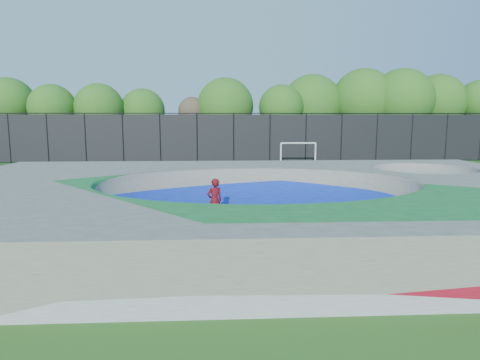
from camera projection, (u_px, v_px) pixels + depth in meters
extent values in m
plane|color=#255617|center=(257.00, 224.00, 14.70)|extent=(120.00, 120.00, 0.00)
cube|color=gray|center=(258.00, 203.00, 14.59)|extent=(22.00, 14.00, 1.50)
imported|color=#AD0D14|center=(215.00, 201.00, 14.74)|extent=(0.68, 0.59, 1.56)
cube|color=black|center=(215.00, 222.00, 14.85)|extent=(0.80, 0.50, 0.05)
cylinder|color=silver|center=(281.00, 155.00, 32.20)|extent=(0.12, 0.12, 1.75)
cylinder|color=silver|center=(315.00, 155.00, 32.34)|extent=(0.12, 0.12, 1.75)
cylinder|color=silver|center=(298.00, 143.00, 32.14)|extent=(2.63, 0.12, 0.12)
cylinder|color=black|center=(9.00, 138.00, 34.22)|extent=(0.09, 0.09, 4.00)
cylinder|color=black|center=(48.00, 138.00, 34.38)|extent=(0.09, 0.09, 4.00)
cylinder|color=black|center=(86.00, 138.00, 34.53)|extent=(0.09, 0.09, 4.00)
cylinder|color=black|center=(123.00, 138.00, 34.69)|extent=(0.09, 0.09, 4.00)
cylinder|color=black|center=(160.00, 138.00, 34.85)|extent=(0.09, 0.09, 4.00)
cylinder|color=black|center=(197.00, 138.00, 35.01)|extent=(0.09, 0.09, 4.00)
cylinder|color=black|center=(234.00, 138.00, 35.17)|extent=(0.09, 0.09, 4.00)
cylinder|color=black|center=(270.00, 138.00, 35.33)|extent=(0.09, 0.09, 4.00)
cylinder|color=black|center=(306.00, 138.00, 35.48)|extent=(0.09, 0.09, 4.00)
cylinder|color=black|center=(341.00, 138.00, 35.64)|extent=(0.09, 0.09, 4.00)
cylinder|color=black|center=(377.00, 138.00, 35.80)|extent=(0.09, 0.09, 4.00)
cylinder|color=black|center=(412.00, 138.00, 35.96)|extent=(0.09, 0.09, 4.00)
cylinder|color=black|center=(446.00, 137.00, 36.12)|extent=(0.09, 0.09, 4.00)
cube|color=black|center=(234.00, 138.00, 35.17)|extent=(48.00, 0.03, 3.80)
cylinder|color=black|center=(234.00, 113.00, 34.88)|extent=(48.00, 0.08, 0.08)
cylinder|color=#403020|center=(12.00, 140.00, 39.54)|extent=(0.44, 0.44, 3.16)
sphere|color=#296019|center=(9.00, 104.00, 39.06)|extent=(4.73, 4.73, 4.73)
cylinder|color=#403020|center=(54.00, 142.00, 38.31)|extent=(0.44, 0.44, 2.99)
sphere|color=#296019|center=(52.00, 108.00, 37.87)|extent=(4.15, 4.15, 4.15)
cylinder|color=#403020|center=(101.00, 142.00, 39.21)|extent=(0.44, 0.44, 2.83)
sphere|color=#296019|center=(99.00, 108.00, 38.77)|extent=(4.47, 4.47, 4.47)
cylinder|color=#403020|center=(144.00, 142.00, 40.87)|extent=(0.44, 0.44, 2.73)
sphere|color=#296019|center=(143.00, 111.00, 40.45)|extent=(4.19, 4.19, 4.19)
cylinder|color=#403020|center=(193.00, 140.00, 39.77)|extent=(0.44, 0.44, 3.17)
sphere|color=brown|center=(192.00, 111.00, 39.39)|extent=(2.60, 2.60, 2.60)
cylinder|color=#403020|center=(226.00, 142.00, 40.04)|extent=(0.44, 0.44, 2.78)
sphere|color=#296019|center=(225.00, 106.00, 39.56)|extent=(5.20, 5.20, 5.20)
cylinder|color=#403020|center=(281.00, 141.00, 39.53)|extent=(0.44, 0.44, 3.07)
sphere|color=#296019|center=(281.00, 107.00, 39.09)|extent=(4.11, 4.11, 4.11)
cylinder|color=#403020|center=(311.00, 142.00, 41.69)|extent=(0.44, 0.44, 2.66)
sphere|color=#296019|center=(312.00, 105.00, 41.19)|extent=(5.87, 5.87, 5.87)
cylinder|color=#403020|center=(362.00, 140.00, 40.93)|extent=(0.44, 0.44, 3.09)
sphere|color=#296019|center=(363.00, 100.00, 40.39)|extent=(5.91, 5.91, 5.91)
cylinder|color=#403020|center=(400.00, 140.00, 40.00)|extent=(0.44, 0.44, 3.13)
sphere|color=#296019|center=(402.00, 100.00, 39.47)|extent=(5.76, 5.76, 5.76)
cylinder|color=#403020|center=(435.00, 139.00, 41.04)|extent=(0.44, 0.44, 3.20)
sphere|color=#296019|center=(438.00, 102.00, 40.53)|extent=(5.19, 5.19, 5.19)
cylinder|color=#403020|center=(477.00, 138.00, 40.62)|extent=(0.44, 0.44, 3.56)
sphere|color=#296019|center=(480.00, 102.00, 40.14)|extent=(4.15, 4.15, 4.15)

